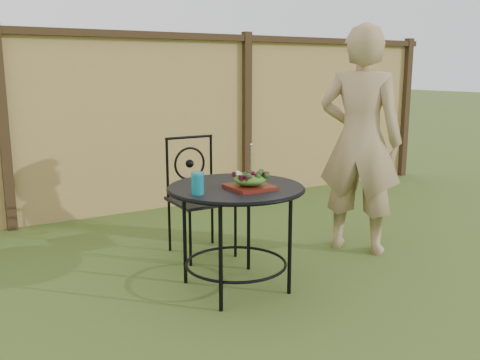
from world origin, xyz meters
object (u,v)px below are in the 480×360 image
Objects in this scene: patio_chair at (198,193)px; diner at (360,141)px; patio_table at (236,206)px; salad_plate at (250,187)px.

patio_chair is 1.38m from diner.
patio_table is 3.42× the size of salad_plate.
patio_chair is at bearing 27.15° from diner.
salad_plate is (-1.25, -0.32, -0.18)m from diner.
patio_chair is (0.12, 0.81, -0.08)m from patio_table.
diner is at bearing 8.82° from patio_table.
patio_table is at bearing 105.99° from salad_plate.
diner reaches higher than patio_table.
salad_plate is (0.03, -0.12, 0.15)m from patio_table.
diner reaches higher than salad_plate.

